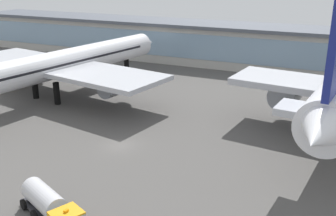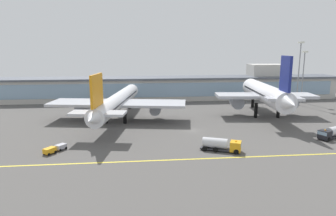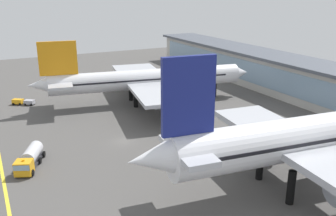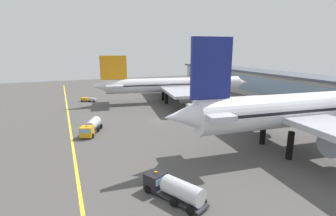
% 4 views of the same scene
% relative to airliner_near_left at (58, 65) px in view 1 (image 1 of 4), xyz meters
% --- Properties ---
extents(ground_plane, '(208.77, 208.77, 0.00)m').
position_rel_airliner_near_left_xyz_m(ground_plane, '(21.77, -14.32, -6.07)').
color(ground_plane, '#514F4C').
extents(terminal_building, '(152.12, 14.00, 15.33)m').
position_rel_airliner_near_left_xyz_m(terminal_building, '(23.97, 38.55, -0.58)').
color(terminal_building, beige).
rests_on(terminal_building, ground).
extents(airliner_near_left, '(44.27, 57.13, 16.66)m').
position_rel_airliner_near_left_xyz_m(airliner_near_left, '(0.00, 0.00, 0.00)').
color(airliner_near_left, black).
rests_on(airliner_near_left, ground).
extents(baggage_tug_near, '(9.26, 5.89, 2.90)m').
position_rel_airliner_near_left_xyz_m(baggage_tug_near, '(24.99, -31.97, -4.56)').
color(baggage_tug_near, black).
rests_on(baggage_tug_near, ground).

